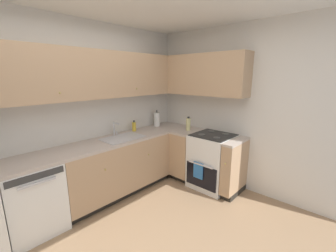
# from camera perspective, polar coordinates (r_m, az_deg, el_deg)

# --- Properties ---
(ground_plane) EXTENTS (3.84, 3.16, 0.02)m
(ground_plane) POSITION_cam_1_polar(r_m,az_deg,el_deg) (2.67, -3.81, -30.03)
(ground_plane) COLOR #937556
(wall_back) EXTENTS (3.94, 0.05, 2.58)m
(wall_back) POSITION_cam_1_polar(r_m,az_deg,el_deg) (3.35, -23.49, 2.99)
(wall_back) COLOR silver
(wall_back) RESTS_ON ground_plane
(wall_right) EXTENTS (0.05, 3.26, 2.58)m
(wall_right) POSITION_cam_1_polar(r_m,az_deg,el_deg) (3.61, 18.84, 4.02)
(wall_right) COLOR silver
(wall_right) RESTS_ON ground_plane
(dishwasher) EXTENTS (0.60, 0.63, 0.85)m
(dishwasher) POSITION_cam_1_polar(r_m,az_deg,el_deg) (3.10, -32.19, -15.72)
(dishwasher) COLOR white
(dishwasher) RESTS_ON ground_plane
(lower_cabinets_back) EXTENTS (1.75, 0.62, 0.85)m
(lower_cabinets_back) POSITION_cam_1_polar(r_m,az_deg,el_deg) (3.53, -13.26, -10.46)
(lower_cabinets_back) COLOR tan
(lower_cabinets_back) RESTS_ON ground_plane
(countertop_back) EXTENTS (2.95, 0.60, 0.03)m
(countertop_back) POSITION_cam_1_polar(r_m,az_deg,el_deg) (3.37, -13.66, -3.66)
(countertop_back) COLOR #B7A89E
(countertop_back) RESTS_ON lower_cabinets_back
(lower_cabinets_right) EXTENTS (0.62, 1.16, 0.85)m
(lower_cabinets_right) POSITION_cam_1_polar(r_m,az_deg,el_deg) (3.80, 8.65, -8.49)
(lower_cabinets_right) COLOR tan
(lower_cabinets_right) RESTS_ON ground_plane
(countertop_right) EXTENTS (0.60, 1.16, 0.03)m
(countertop_right) POSITION_cam_1_polar(r_m,az_deg,el_deg) (3.66, 8.86, -2.13)
(countertop_right) COLOR #B7A89E
(countertop_right) RESTS_ON lower_cabinets_right
(oven_range) EXTENTS (0.68, 0.62, 1.03)m
(oven_range) POSITION_cam_1_polar(r_m,az_deg,el_deg) (3.70, 11.57, -8.87)
(oven_range) COLOR white
(oven_range) RESTS_ON ground_plane
(upper_cabinets_back) EXTENTS (2.63, 0.34, 0.66)m
(upper_cabinets_back) POSITION_cam_1_polar(r_m,az_deg,el_deg) (3.27, -18.37, 12.68)
(upper_cabinets_back) COLOR tan
(upper_cabinets_right) EXTENTS (0.32, 1.71, 0.66)m
(upper_cabinets_right) POSITION_cam_1_polar(r_m,az_deg,el_deg) (3.77, 7.92, 13.18)
(upper_cabinets_right) COLOR tan
(sink) EXTENTS (0.63, 0.40, 0.10)m
(sink) POSITION_cam_1_polar(r_m,az_deg,el_deg) (3.42, -11.77, -3.74)
(sink) COLOR #B7B7BC
(sink) RESTS_ON countertop_back
(faucet) EXTENTS (0.07, 0.16, 0.22)m
(faucet) POSITION_cam_1_polar(r_m,az_deg,el_deg) (3.54, -13.81, -0.39)
(faucet) COLOR silver
(faucet) RESTS_ON countertop_back
(soap_bottle) EXTENTS (0.07, 0.07, 0.18)m
(soap_bottle) POSITION_cam_1_polar(r_m,az_deg,el_deg) (3.78, -8.90, -0.11)
(soap_bottle) COLOR gold
(soap_bottle) RESTS_ON countertop_back
(paper_towel_roll) EXTENTS (0.11, 0.11, 0.32)m
(paper_towel_roll) POSITION_cam_1_polar(r_m,az_deg,el_deg) (4.10, -2.94, 1.76)
(paper_towel_roll) COLOR white
(paper_towel_roll) RESTS_ON countertop_back
(oil_bottle) EXTENTS (0.08, 0.08, 0.24)m
(oil_bottle) POSITION_cam_1_polar(r_m,az_deg,el_deg) (3.79, 5.35, 0.51)
(oil_bottle) COLOR beige
(oil_bottle) RESTS_ON countertop_right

